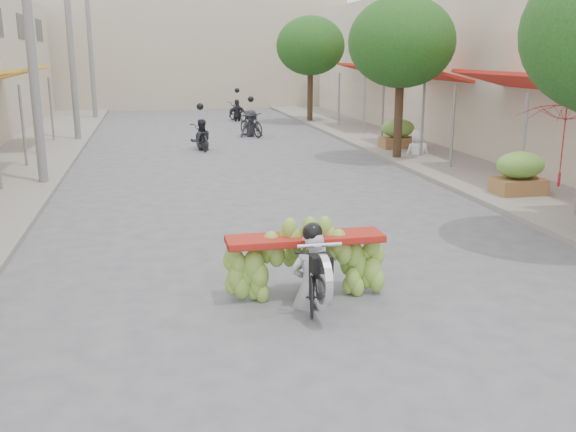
% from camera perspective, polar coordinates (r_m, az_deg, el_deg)
% --- Properties ---
extents(ground, '(120.00, 120.00, 0.00)m').
position_cam_1_polar(ground, '(7.24, 10.13, -14.59)').
color(ground, '#5C5B61').
rests_on(ground, ground).
extents(sidewalk_left, '(4.00, 60.00, 0.12)m').
position_cam_1_polar(sidewalk_left, '(21.59, -23.92, 4.00)').
color(sidewalk_left, gray).
rests_on(sidewalk_left, ground).
extents(sidewalk_right, '(4.00, 60.00, 0.12)m').
position_cam_1_polar(sidewalk_right, '(23.15, 12.43, 5.52)').
color(sidewalk_right, gray).
rests_on(sidewalk_right, ground).
extents(far_building, '(20.00, 6.00, 7.00)m').
position_cam_1_polar(far_building, '(43.91, -9.01, 14.19)').
color(far_building, '#B5A98F').
rests_on(far_building, ground).
extents(utility_pole_mid, '(0.60, 0.24, 8.00)m').
position_cam_1_polar(utility_pole_mid, '(18.08, -22.02, 15.08)').
color(utility_pole_mid, slate).
rests_on(utility_pole_mid, ground).
extents(utility_pole_far, '(0.60, 0.24, 8.00)m').
position_cam_1_polar(utility_pole_far, '(27.00, -18.80, 14.77)').
color(utility_pole_far, slate).
rests_on(utility_pole_far, ground).
extents(utility_pole_back, '(0.60, 0.24, 8.00)m').
position_cam_1_polar(utility_pole_back, '(35.96, -17.19, 14.60)').
color(utility_pole_back, slate).
rests_on(utility_pole_back, ground).
extents(street_tree_mid, '(3.40, 3.40, 5.25)m').
position_cam_1_polar(street_tree_mid, '(21.36, 10.06, 14.95)').
color(street_tree_mid, '#3A2719').
rests_on(street_tree_mid, ground).
extents(street_tree_far, '(3.40, 3.40, 5.25)m').
position_cam_1_polar(street_tree_far, '(32.80, 2.01, 14.86)').
color(street_tree_far, '#3A2719').
rests_on(street_tree_far, ground).
extents(produce_crate_mid, '(1.20, 0.88, 1.16)m').
position_cam_1_polar(produce_crate_mid, '(16.58, 19.92, 3.89)').
color(produce_crate_mid, brown).
rests_on(produce_crate_mid, ground).
extents(produce_crate_far, '(1.20, 0.88, 1.16)m').
position_cam_1_polar(produce_crate_far, '(23.67, 9.74, 7.43)').
color(produce_crate_far, brown).
rests_on(produce_crate_far, ground).
extents(banana_motorbike, '(2.27, 1.82, 2.05)m').
position_cam_1_polar(banana_motorbike, '(9.07, 1.84, -3.54)').
color(banana_motorbike, black).
rests_on(banana_motorbike, ground).
extents(market_umbrella, '(2.16, 2.16, 1.85)m').
position_cam_1_polar(market_umbrella, '(14.70, 23.71, 9.44)').
color(market_umbrella, '#B31722').
rests_on(market_umbrella, ground).
extents(pedestrian, '(0.89, 0.57, 1.73)m').
position_cam_1_polar(pedestrian, '(22.17, 11.52, 7.60)').
color(pedestrian, white).
rests_on(pedestrian, ground).
extents(bg_motorbike_a, '(0.85, 1.71, 1.95)m').
position_cam_1_polar(bg_motorbike_a, '(23.79, -7.76, 7.60)').
color(bg_motorbike_a, black).
rests_on(bg_motorbike_a, ground).
extents(bg_motorbike_b, '(1.19, 1.87, 1.95)m').
position_cam_1_polar(bg_motorbike_b, '(27.38, -3.31, 8.77)').
color(bg_motorbike_b, black).
rests_on(bg_motorbike_b, ground).
extents(bg_motorbike_c, '(1.20, 1.87, 1.95)m').
position_cam_1_polar(bg_motorbike_c, '(33.82, -4.53, 9.71)').
color(bg_motorbike_c, black).
rests_on(bg_motorbike_c, ground).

